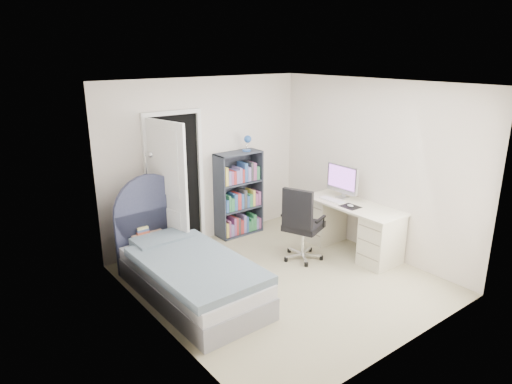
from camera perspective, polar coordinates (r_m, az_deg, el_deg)
room_shell at (r=5.59m, az=3.44°, el=0.47°), size 3.50×3.70×2.60m
door at (r=6.45m, az=-10.67°, el=0.53°), size 0.92×0.82×2.06m
bed at (r=5.68m, az=-8.55°, el=-9.79°), size 1.05×2.15×1.32m
nightstand at (r=6.41m, az=-13.83°, el=-5.74°), size 0.43×0.43×0.62m
floor_lamp at (r=6.61m, az=-12.95°, el=-2.87°), size 0.22×0.22×1.55m
bookcase at (r=7.29m, az=-2.12°, el=-0.63°), size 0.76×0.32×1.60m
desk at (r=6.85m, az=11.84°, el=-4.11°), size 0.61×1.52×1.24m
office_chair at (r=6.36m, az=5.65°, el=-3.65°), size 0.63×0.63×1.09m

